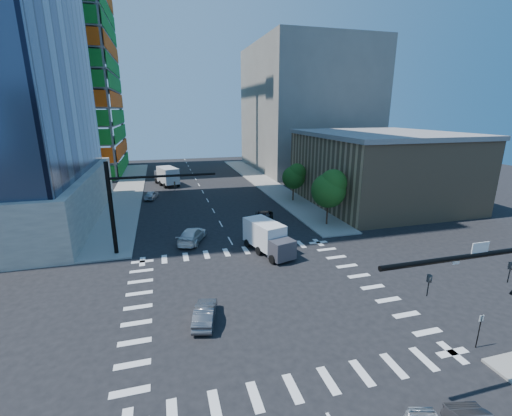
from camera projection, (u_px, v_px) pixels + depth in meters
name	position (u px, v px, depth m)	size (l,w,h in m)	color
ground	(262.00, 297.00, 26.02)	(160.00, 160.00, 0.00)	black
road_markings	(262.00, 297.00, 26.02)	(20.00, 20.00, 0.01)	silver
sidewalk_ne	(265.00, 183.00, 66.26)	(5.00, 60.00, 0.15)	gray
sidewalk_nw	(128.00, 191.00, 59.81)	(5.00, 60.00, 0.15)	gray
construction_building	(47.00, 54.00, 69.50)	(25.16, 34.50, 70.60)	slate
commercial_building	(380.00, 168.00, 51.38)	(20.50, 22.50, 10.60)	#967957
bg_building_ne	(306.00, 109.00, 80.06)	(24.00, 30.00, 28.00)	slate
signal_mast_nw	(127.00, 199.00, 32.57)	(10.20, 0.40, 9.00)	black
tree_south	(330.00, 188.00, 40.86)	(4.16, 4.16, 6.82)	#382316
tree_north	(295.00, 176.00, 52.24)	(3.54, 3.52, 5.78)	#382316
no_parking_sign	(480.00, 327.00, 20.07)	(0.30, 0.06, 2.20)	black
car_nb_far	(264.00, 218.00, 42.67)	(2.27, 4.93, 1.37)	black
car_sb_near	(192.00, 235.00, 36.66)	(2.11, 5.19, 1.51)	silver
car_sb_mid	(151.00, 195.00, 54.39)	(1.54, 3.82, 1.30)	#B7B9C0
car_sb_cross	(205.00, 313.00, 22.80)	(1.31, 3.75, 1.24)	#56575C
box_truck_near	(269.00, 241.00, 33.56)	(3.92, 6.20, 3.02)	black
box_truck_far	(166.00, 177.00, 64.54)	(4.62, 7.14, 3.47)	black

